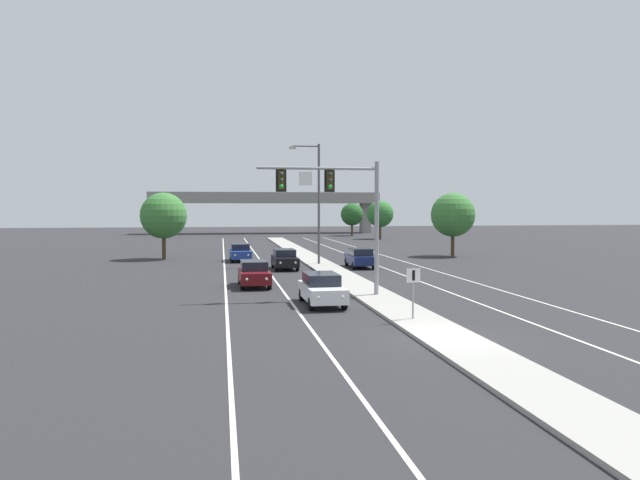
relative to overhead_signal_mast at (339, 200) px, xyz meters
The scene contains 19 objects.
ground_plane 12.12m from the overhead_signal_mast, 79.48° to the right, with size 260.00×260.00×0.00m, color #28282B.
median_island 9.19m from the overhead_signal_mast, 74.73° to the left, with size 2.40×110.00×0.15m, color #9E9B93.
lane_stripe_oncoming_center 15.48m from the overhead_signal_mast, 100.74° to the left, with size 0.14×100.00×0.01m, color silver.
lane_stripe_receding_center 16.64m from the overhead_signal_mast, 64.91° to the left, with size 0.14×100.00×0.01m, color silver.
edge_stripe_left 16.38m from the overhead_signal_mast, 112.82° to the left, with size 0.14×100.00×0.01m, color silver.
edge_stripe_right 18.22m from the overhead_signal_mast, 55.04° to the left, with size 0.14×100.00×0.01m, color silver.
overhead_signal_mast is the anchor object (origin of this frame).
median_sign_post 8.30m from the overhead_signal_mast, 75.98° to the right, with size 0.60×0.10×2.20m.
street_lamp_median 18.23m from the overhead_signal_mast, 84.90° to the left, with size 2.58×0.28×10.00m.
car_oncoming_white 5.13m from the overhead_signal_mast, 121.31° to the right, with size 1.89×4.50×1.58m.
car_oncoming_darkred 8.27m from the overhead_signal_mast, 127.81° to the left, with size 1.88×4.49×1.58m.
car_oncoming_black 16.12m from the overhead_signal_mast, 94.92° to the left, with size 1.85×4.48×1.58m.
car_oncoming_blue 24.07m from the overhead_signal_mast, 101.11° to the left, with size 1.91×4.50×1.58m.
car_receding_navy 17.05m from the overhead_signal_mast, 72.94° to the left, with size 1.89×4.50×1.58m.
overpass_bridge 81.36m from the overhead_signal_mast, 88.60° to the left, with size 42.40×6.40×7.65m.
tree_far_left_c 28.88m from the overhead_signal_mast, 113.66° to the left, with size 4.34×4.34×6.27m.
tree_far_right_c 60.77m from the overhead_signal_mast, 72.91° to the left, with size 4.09×4.09×5.92m.
tree_far_right_a 30.18m from the overhead_signal_mast, 56.83° to the left, with size 4.37×4.37×6.33m.
tree_far_right_b 71.11m from the overhead_signal_mast, 77.08° to the left, with size 3.87×3.87×5.60m.
Camera 1 is at (-8.21, -20.92, 4.89)m, focal length 33.81 mm.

